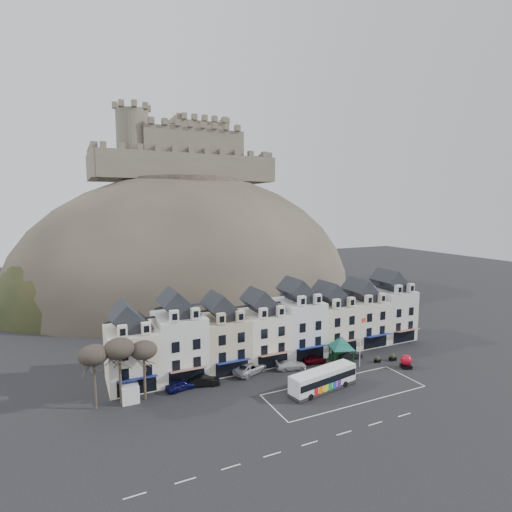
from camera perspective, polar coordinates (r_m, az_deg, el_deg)
The scene contains 21 objects.
ground at distance 56.70m, azimuth 11.68°, elevation -19.19°, with size 300.00×300.00×0.00m, color black.
coach_bay_markings at distance 58.70m, azimuth 12.54°, elevation -18.26°, with size 22.00×7.50×0.01m, color silver.
townhouse_terrace at distance 67.28m, azimuth 3.56°, elevation -9.90°, with size 54.40×9.35×11.80m.
castle_hill at distance 116.59m, azimuth -8.72°, elevation -5.24°, with size 100.00×76.00×68.00m.
castle at distance 121.34m, azimuth -10.42°, elevation 14.25°, with size 50.20×22.20×22.00m.
tree_left_far at distance 53.94m, azimuth -22.21°, elevation -13.04°, with size 3.61×3.61×8.24m.
tree_left_mid at distance 54.02m, azimuth -18.98°, elevation -12.47°, with size 3.78×3.78×8.64m.
tree_left_near at distance 54.62m, azimuth -15.74°, elevation -12.89°, with size 3.43×3.43×7.84m.
bus at distance 57.59m, azimuth 9.56°, elevation -16.91°, with size 10.76×4.20×2.96m.
bus_shelter at distance 66.17m, azimuth 12.12°, elevation -11.99°, with size 6.74×6.74×4.51m.
red_buoy at distance 68.11m, azimuth 20.66°, elevation -13.89°, with size 1.85×1.85×2.13m.
flagpole at distance 65.44m, azimuth 14.74°, elevation -11.33°, with size 1.14×0.27×7.94m.
white_van at distance 57.81m, azimuth -17.70°, elevation -17.64°, with size 2.22×4.90×2.22m.
planter_west at distance 70.59m, azimuth 18.95°, elevation -13.53°, with size 1.17×0.79×1.13m.
planter_east at distance 69.15m, azimuth 16.96°, elevation -13.96°, with size 1.04×0.69×0.99m.
car_navy at distance 58.25m, azimuth -10.70°, elevation -17.66°, with size 1.66×4.13×1.41m, color #0C0D40.
car_black at distance 58.98m, azimuth -7.37°, elevation -17.26°, with size 1.49×4.27×1.41m, color black.
car_silver at distance 62.34m, azimuth -0.84°, elevation -15.72°, with size 2.62×5.60×1.58m, color #B7B9BF.
car_white at distance 63.89m, azimuth 5.02°, elevation -15.26°, with size 1.92×4.73×1.37m, color silver.
car_maroon at distance 66.55m, azimuth 8.34°, elevation -14.42°, with size 1.50×3.73×1.27m, color #4D040D.
car_charcoal at distance 69.44m, azimuth 13.30°, elevation -13.58°, with size 1.39×3.99×1.31m, color black.
Camera 1 is at (-31.10, -40.24, 25.08)m, focal length 28.00 mm.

